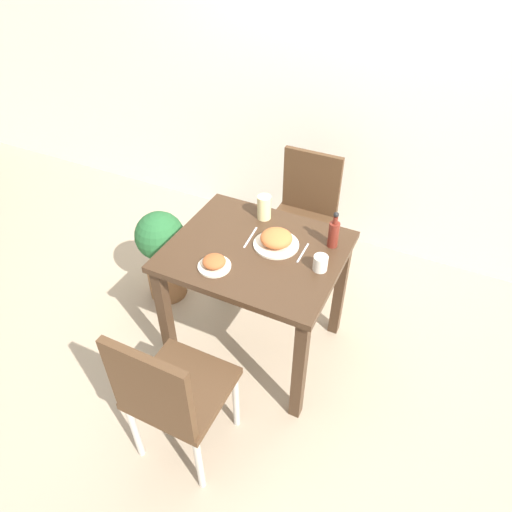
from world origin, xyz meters
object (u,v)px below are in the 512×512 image
(side_plate, at_px, (214,263))
(food_plate, at_px, (276,240))
(drink_cup, at_px, (320,263))
(sauce_bottle, at_px, (334,233))
(potted_plant_left, at_px, (162,251))
(juice_glass, at_px, (264,207))
(chair_far, at_px, (304,212))
(chair_near, at_px, (171,393))

(side_plate, bearing_deg, food_plate, 54.90)
(drink_cup, xyz_separation_m, sauce_bottle, (-0.01, 0.21, 0.04))
(potted_plant_left, bearing_deg, drink_cup, -8.27)
(sauce_bottle, bearing_deg, potted_plant_left, -177.66)
(drink_cup, distance_m, sauce_bottle, 0.21)
(side_plate, relative_size, sauce_bottle, 0.79)
(side_plate, distance_m, drink_cup, 0.52)
(potted_plant_left, bearing_deg, juice_glass, 10.05)
(juice_glass, bearing_deg, chair_far, 83.21)
(juice_glass, distance_m, sauce_bottle, 0.44)
(chair_far, xyz_separation_m, drink_cup, (0.37, -0.80, 0.30))
(food_plate, relative_size, potted_plant_left, 0.36)
(chair_near, xyz_separation_m, sauce_bottle, (0.39, 0.99, 0.34))
(chair_far, bearing_deg, drink_cup, -64.79)
(drink_cup, relative_size, juice_glass, 0.57)
(juice_glass, bearing_deg, food_plate, -50.81)
(juice_glass, relative_size, sauce_bottle, 0.67)
(chair_far, xyz_separation_m, potted_plant_left, (-0.74, -0.63, -0.14))
(chair_far, distance_m, side_plate, 1.05)
(juice_glass, height_order, sauce_bottle, sauce_bottle)
(chair_near, bearing_deg, sauce_bottle, -111.39)
(side_plate, relative_size, juice_glass, 1.19)
(drink_cup, bearing_deg, sauce_bottle, 91.57)
(chair_far, bearing_deg, sauce_bottle, -57.93)
(chair_near, distance_m, drink_cup, 0.92)
(chair_far, height_order, drink_cup, chair_far)
(food_plate, height_order, drink_cup, food_plate)
(sauce_bottle, distance_m, potted_plant_left, 1.21)
(chair_near, height_order, side_plate, chair_near)
(chair_far, xyz_separation_m, side_plate, (-0.10, -1.01, 0.29))
(chair_near, relative_size, chair_far, 1.00)
(chair_far, height_order, sauce_bottle, sauce_bottle)
(chair_far, relative_size, sauce_bottle, 4.32)
(side_plate, distance_m, sauce_bottle, 0.63)
(chair_far, relative_size, drink_cup, 11.26)
(food_plate, xyz_separation_m, potted_plant_left, (-0.84, 0.08, -0.43))
(sauce_bottle, bearing_deg, chair_far, 122.07)
(side_plate, distance_m, juice_glass, 0.50)
(food_plate, height_order, side_plate, food_plate)
(chair_far, height_order, side_plate, chair_far)
(chair_far, xyz_separation_m, juice_glass, (-0.06, -0.51, 0.33))
(food_plate, distance_m, drink_cup, 0.28)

